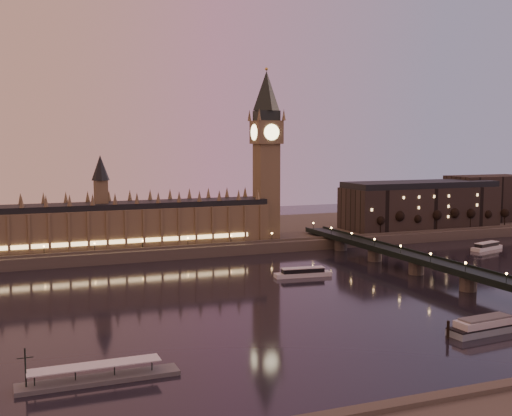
{
  "coord_description": "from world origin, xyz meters",
  "views": [
    {
      "loc": [
        -97.56,
        -241.83,
        65.67
      ],
      "look_at": [
        12.85,
        35.0,
        34.54
      ],
      "focal_mm": 45.0,
      "sensor_mm": 36.0,
      "label": 1
    }
  ],
  "objects_px": {
    "cruise_boat_a": "(303,273)",
    "moored_barge": "(485,326)",
    "cruise_boat_b": "(487,246)",
    "pontoon_pier": "(98,377)"
  },
  "relations": [
    {
      "from": "pontoon_pier",
      "to": "moored_barge",
      "type": "bearing_deg",
      "value": -1.58
    },
    {
      "from": "cruise_boat_a",
      "to": "cruise_boat_b",
      "type": "distance_m",
      "value": 141.06
    },
    {
      "from": "cruise_boat_b",
      "to": "moored_barge",
      "type": "height_order",
      "value": "moored_barge"
    },
    {
      "from": "cruise_boat_a",
      "to": "moored_barge",
      "type": "bearing_deg",
      "value": -73.92
    },
    {
      "from": "moored_barge",
      "to": "pontoon_pier",
      "type": "distance_m",
      "value": 130.08
    },
    {
      "from": "cruise_boat_b",
      "to": "cruise_boat_a",
      "type": "bearing_deg",
      "value": 175.05
    },
    {
      "from": "cruise_boat_a",
      "to": "moored_barge",
      "type": "distance_m",
      "value": 107.85
    },
    {
      "from": "cruise_boat_b",
      "to": "moored_barge",
      "type": "xyz_separation_m",
      "value": [
        -120.19,
        -135.25,
        0.54
      ]
    },
    {
      "from": "cruise_boat_a",
      "to": "cruise_boat_b",
      "type": "height_order",
      "value": "cruise_boat_b"
    },
    {
      "from": "moored_barge",
      "to": "cruise_boat_b",
      "type": "bearing_deg",
      "value": 43.61
    }
  ]
}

